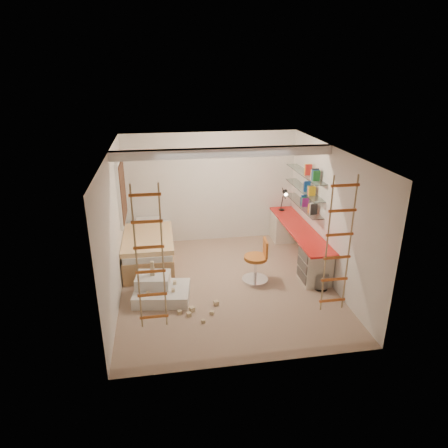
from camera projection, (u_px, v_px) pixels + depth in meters
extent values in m
plane|color=#987A62|center=(226.00, 285.00, 7.75)|extent=(4.50, 4.50, 0.00)
cube|color=white|center=(224.00, 153.00, 7.10)|extent=(4.00, 0.18, 0.16)
cube|color=white|center=(121.00, 191.00, 8.27)|extent=(0.06, 1.15, 1.35)
cube|color=#4C2D1E|center=(123.00, 191.00, 8.27)|extent=(0.02, 1.00, 1.20)
cylinder|color=white|center=(321.00, 282.00, 7.55)|extent=(0.25, 0.25, 0.31)
cube|color=red|center=(300.00, 229.00, 8.50)|extent=(0.55, 2.80, 0.04)
cube|color=beige|center=(283.00, 226.00, 9.65)|extent=(0.52, 0.55, 0.71)
cube|color=beige|center=(315.00, 266.00, 7.72)|extent=(0.52, 0.55, 0.71)
cube|color=#4C4742|center=(303.00, 255.00, 7.59)|extent=(0.02, 0.50, 0.18)
cube|color=#4C4742|center=(302.00, 265.00, 7.67)|extent=(0.02, 0.50, 0.18)
cube|color=#4C4742|center=(301.00, 275.00, 7.75)|extent=(0.02, 0.50, 0.18)
cube|color=white|center=(303.00, 205.00, 8.65)|extent=(0.25, 1.80, 0.01)
cube|color=white|center=(304.00, 190.00, 8.52)|extent=(0.25, 1.80, 0.01)
cube|color=white|center=(305.00, 174.00, 8.39)|extent=(0.25, 1.80, 0.01)
cube|color=#AD7F51|center=(149.00, 252.00, 8.58)|extent=(1.00, 2.00, 0.45)
cube|color=white|center=(148.00, 240.00, 8.47)|extent=(0.95, 1.95, 0.12)
cube|color=#FFA435|center=(148.00, 238.00, 8.30)|extent=(1.02, 1.60, 0.10)
cube|color=white|center=(148.00, 222.00, 9.17)|extent=(0.55, 0.35, 0.12)
cylinder|color=black|center=(282.00, 210.00, 9.54)|extent=(0.14, 0.14, 0.02)
cylinder|color=black|center=(282.00, 202.00, 9.47)|extent=(0.02, 0.15, 0.36)
cylinder|color=black|center=(284.00, 193.00, 9.29)|extent=(0.02, 0.27, 0.20)
cone|color=black|center=(286.00, 193.00, 9.16)|extent=(0.12, 0.14, 0.15)
cylinder|color=#FFEABF|center=(286.00, 195.00, 9.13)|extent=(0.08, 0.04, 0.08)
cylinder|color=#B66323|center=(256.00, 258.00, 7.70)|extent=(0.49, 0.49, 0.06)
cube|color=#B86023|center=(266.00, 248.00, 7.64)|extent=(0.07, 0.35, 0.32)
cylinder|color=silver|center=(255.00, 268.00, 7.78)|extent=(0.06, 0.06, 0.45)
cylinder|color=silver|center=(255.00, 280.00, 7.88)|extent=(0.56, 0.56, 0.05)
cube|color=silver|center=(162.00, 294.00, 7.24)|extent=(1.08, 0.89, 0.22)
cube|color=silver|center=(153.00, 280.00, 7.25)|extent=(0.66, 0.57, 0.22)
cube|color=#CCB284|center=(153.00, 273.00, 7.20)|extent=(0.09, 0.09, 0.08)
cube|color=#CCB284|center=(152.00, 269.00, 7.17)|extent=(0.08, 0.08, 0.07)
cube|color=#CCB284|center=(152.00, 265.00, 7.14)|extent=(0.07, 0.07, 0.12)
cube|color=#CCB284|center=(173.00, 290.00, 7.08)|extent=(0.06, 0.06, 0.06)
cube|color=#CCB284|center=(175.00, 283.00, 7.33)|extent=(0.06, 0.06, 0.06)
cube|color=#CCB284|center=(148.00, 293.00, 6.99)|extent=(0.06, 0.06, 0.06)
cube|color=#CCB284|center=(192.00, 309.00, 6.90)|extent=(0.07, 0.07, 0.07)
cube|color=#CCB284|center=(180.00, 312.00, 6.82)|extent=(0.07, 0.07, 0.07)
cube|color=#CCB284|center=(189.00, 314.00, 6.76)|extent=(0.07, 0.07, 0.07)
cube|color=#CCB284|center=(212.00, 313.00, 6.81)|extent=(0.07, 0.07, 0.07)
cube|color=#CCB284|center=(216.00, 303.00, 7.08)|extent=(0.07, 0.07, 0.07)
cube|color=#CCB284|center=(203.00, 321.00, 6.58)|extent=(0.07, 0.07, 0.07)
cube|color=#262626|center=(303.00, 200.00, 8.60)|extent=(0.14, 0.64, 0.22)
cube|color=white|center=(304.00, 184.00, 8.48)|extent=(0.14, 0.46, 0.22)
cube|color=red|center=(306.00, 168.00, 8.35)|extent=(0.14, 0.46, 0.22)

